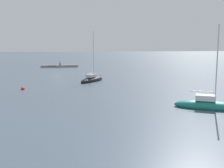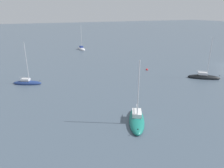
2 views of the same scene
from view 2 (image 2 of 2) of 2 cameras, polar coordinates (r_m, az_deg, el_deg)
name	(u,v)px [view 2 (image 2 of 2)]	position (r m, az deg, el deg)	size (l,w,h in m)	color
ground_plane	(223,65)	(65.23, 28.79, 4.72)	(500.00, 500.00, 0.00)	#475666
sailboat_teal_near	(137,120)	(28.10, 6.98, -9.91)	(7.21, 5.36, 9.08)	#197266
sailboat_black_mid	(204,77)	(49.94, 24.42, 1.83)	(5.79, 6.64, 9.54)	black
sailboat_white_far	(82,49)	(82.07, -8.57, 9.80)	(6.74, 2.01, 9.97)	silver
sailboat_navy_outer	(27,83)	(45.48, -22.75, 0.37)	(4.26, 5.98, 8.91)	navy
mooring_buoy_near	(147,70)	(52.93, 9.79, 4.01)	(0.57, 0.57, 0.57)	red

